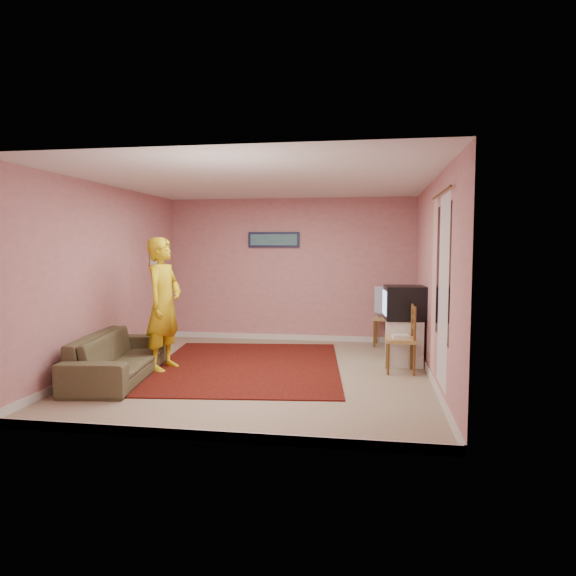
% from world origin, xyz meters
% --- Properties ---
extents(ground, '(5.00, 5.00, 0.00)m').
position_xyz_m(ground, '(0.00, 0.00, 0.00)').
color(ground, tan).
rests_on(ground, ground).
extents(wall_back, '(4.50, 0.02, 2.60)m').
position_xyz_m(wall_back, '(0.00, 2.50, 1.30)').
color(wall_back, tan).
rests_on(wall_back, ground).
extents(wall_front, '(4.50, 0.02, 2.60)m').
position_xyz_m(wall_front, '(0.00, -2.50, 1.30)').
color(wall_front, tan).
rests_on(wall_front, ground).
extents(wall_left, '(0.02, 5.00, 2.60)m').
position_xyz_m(wall_left, '(-2.25, 0.00, 1.30)').
color(wall_left, tan).
rests_on(wall_left, ground).
extents(wall_right, '(0.02, 5.00, 2.60)m').
position_xyz_m(wall_right, '(2.25, 0.00, 1.30)').
color(wall_right, tan).
rests_on(wall_right, ground).
extents(ceiling, '(4.50, 5.00, 0.02)m').
position_xyz_m(ceiling, '(0.00, 0.00, 2.60)').
color(ceiling, silver).
rests_on(ceiling, wall_back).
extents(baseboard_back, '(4.50, 0.02, 0.10)m').
position_xyz_m(baseboard_back, '(0.00, 2.49, 0.05)').
color(baseboard_back, silver).
rests_on(baseboard_back, ground).
extents(baseboard_front, '(4.50, 0.02, 0.10)m').
position_xyz_m(baseboard_front, '(0.00, -2.49, 0.05)').
color(baseboard_front, silver).
rests_on(baseboard_front, ground).
extents(baseboard_left, '(0.02, 5.00, 0.10)m').
position_xyz_m(baseboard_left, '(-2.24, 0.00, 0.05)').
color(baseboard_left, silver).
rests_on(baseboard_left, ground).
extents(baseboard_right, '(0.02, 5.00, 0.10)m').
position_xyz_m(baseboard_right, '(2.24, 0.00, 0.05)').
color(baseboard_right, silver).
rests_on(baseboard_right, ground).
extents(window, '(0.01, 1.10, 1.50)m').
position_xyz_m(window, '(2.24, -0.90, 1.45)').
color(window, black).
rests_on(window, wall_right).
extents(curtain_sheer, '(0.01, 0.75, 2.10)m').
position_xyz_m(curtain_sheer, '(2.23, -1.05, 1.25)').
color(curtain_sheer, silver).
rests_on(curtain_sheer, wall_right).
extents(curtain_floral, '(0.01, 0.35, 2.10)m').
position_xyz_m(curtain_floral, '(2.21, -0.35, 1.25)').
color(curtain_floral, beige).
rests_on(curtain_floral, wall_right).
extents(curtain_rod, '(0.02, 1.40, 0.02)m').
position_xyz_m(curtain_rod, '(2.20, -0.90, 2.32)').
color(curtain_rod, brown).
rests_on(curtain_rod, wall_right).
extents(picture_back, '(0.95, 0.04, 0.28)m').
position_xyz_m(picture_back, '(-0.30, 2.47, 1.85)').
color(picture_back, '#161C3C').
rests_on(picture_back, wall_back).
extents(picture_left, '(0.04, 0.38, 0.42)m').
position_xyz_m(picture_left, '(-2.22, 1.60, 1.55)').
color(picture_left, beige).
rests_on(picture_left, wall_left).
extents(area_rug, '(2.95, 3.53, 0.02)m').
position_xyz_m(area_rug, '(-0.29, 0.34, 0.01)').
color(area_rug, black).
rests_on(area_rug, ground).
extents(tv_cabinet, '(0.52, 0.48, 0.67)m').
position_xyz_m(tv_cabinet, '(1.95, 0.81, 0.33)').
color(tv_cabinet, silver).
rests_on(tv_cabinet, ground).
extents(crt_tv, '(0.62, 0.56, 0.49)m').
position_xyz_m(crt_tv, '(1.94, 0.81, 0.91)').
color(crt_tv, black).
rests_on(crt_tv, tv_cabinet).
extents(chair_a, '(0.50, 0.48, 0.55)m').
position_xyz_m(chair_a, '(1.74, 2.20, 0.61)').
color(chair_a, tan).
rests_on(chair_a, ground).
extents(dvd_player, '(0.43, 0.35, 0.07)m').
position_xyz_m(dvd_player, '(1.74, 2.20, 0.55)').
color(dvd_player, '#B3B3B8').
rests_on(dvd_player, chair_a).
extents(blue_throw, '(0.43, 0.05, 0.46)m').
position_xyz_m(blue_throw, '(1.74, 2.20, 0.81)').
color(blue_throw, '#8EB5E9').
rests_on(blue_throw, chair_a).
extents(chair_b, '(0.41, 0.43, 0.51)m').
position_xyz_m(chair_b, '(1.87, 0.34, 0.57)').
color(chair_b, tan).
rests_on(chair_b, ground).
extents(game_console, '(0.25, 0.21, 0.05)m').
position_xyz_m(game_console, '(1.87, 0.34, 0.50)').
color(game_console, silver).
rests_on(game_console, chair_b).
extents(sofa, '(1.07, 2.12, 0.59)m').
position_xyz_m(sofa, '(-1.80, -0.59, 0.30)').
color(sofa, '#4B462D').
rests_on(sofa, ground).
extents(person, '(0.54, 0.74, 1.86)m').
position_xyz_m(person, '(-1.40, -0.02, 0.93)').
color(person, gold).
rests_on(person, ground).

